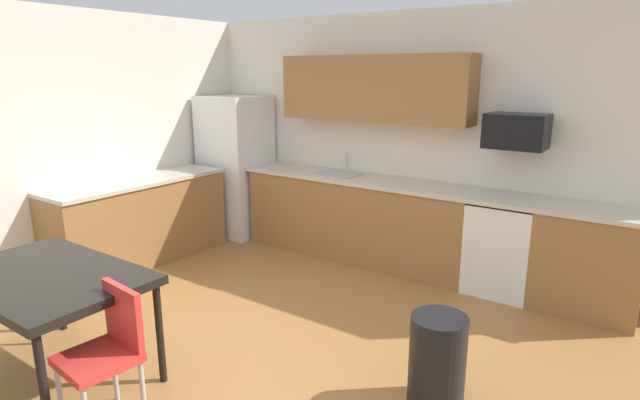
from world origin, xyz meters
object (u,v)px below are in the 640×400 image
object	(u,v)px
oven_range	(503,246)
chair_near_table	(108,346)
dining_table	(46,282)
microwave	(516,131)
trash_bin	(437,360)
refrigerator	(236,166)

from	to	relation	value
oven_range	chair_near_table	bearing A→B (deg)	-112.55
dining_table	microwave	bearing A→B (deg)	57.91
trash_bin	oven_range	bearing A→B (deg)	94.82
oven_range	trash_bin	distance (m)	2.02
refrigerator	chair_near_table	distance (m)	3.83
microwave	trash_bin	bearing A→B (deg)	-85.41
oven_range	chair_near_table	world-z (taller)	oven_range
oven_range	chair_near_table	xyz separation A→B (m)	(-1.37, -3.30, 0.05)
oven_range	microwave	size ratio (longest dim) A/B	1.69
trash_bin	dining_table	bearing A→B (deg)	-151.29
dining_table	trash_bin	distance (m)	2.63
microwave	dining_table	bearing A→B (deg)	-122.09
refrigerator	dining_table	size ratio (longest dim) A/B	1.27
microwave	chair_near_table	xyz separation A→B (m)	(-1.37, -3.40, -1.04)
oven_range	dining_table	bearing A→B (deg)	-122.88
oven_range	chair_near_table	size ratio (longest dim) A/B	1.07
refrigerator	microwave	size ratio (longest dim) A/B	3.29
refrigerator	oven_range	distance (m)	3.44
chair_near_table	oven_range	bearing A→B (deg)	67.45
oven_range	microwave	bearing A→B (deg)	90.00
microwave	trash_bin	size ratio (longest dim) A/B	0.90
refrigerator	dining_table	distance (m)	3.44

